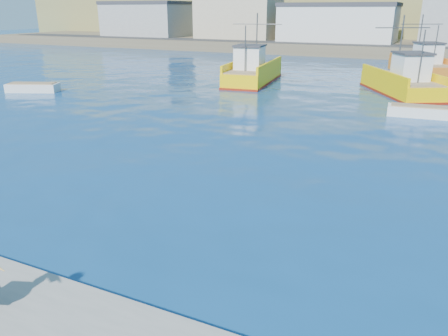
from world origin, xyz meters
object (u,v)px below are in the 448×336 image
at_px(trawler_yellow_a, 253,72).
at_px(trawler_yellow_b, 402,83).
at_px(boat_orange, 421,64).
at_px(skiff_left, 33,88).
at_px(skiff_mid, 420,112).

distance_m(trawler_yellow_a, trawler_yellow_b, 13.48).
bearing_deg(trawler_yellow_b, trawler_yellow_a, 178.17).
distance_m(boat_orange, skiff_left, 39.46).
relative_size(skiff_left, skiff_mid, 1.09).
height_order(trawler_yellow_a, trawler_yellow_b, trawler_yellow_a).
xyz_separation_m(trawler_yellow_b, skiff_left, (-28.56, -12.36, -0.66)).
bearing_deg(trawler_yellow_a, trawler_yellow_b, -1.83).
bearing_deg(skiff_left, trawler_yellow_a, 40.29).
xyz_separation_m(trawler_yellow_a, skiff_mid, (15.29, -8.58, -0.71)).
distance_m(trawler_yellow_b, skiff_mid, 8.38).
height_order(trawler_yellow_b, boat_orange, trawler_yellow_b).
bearing_deg(trawler_yellow_b, skiff_mid, -77.41).
height_order(boat_orange, skiff_left, boat_orange).
xyz_separation_m(skiff_left, skiff_mid, (30.38, 4.21, -0.01)).
bearing_deg(skiff_left, boat_orange, 41.76).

